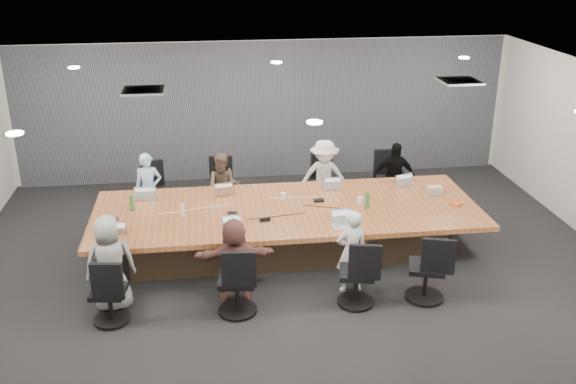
{
  "coord_description": "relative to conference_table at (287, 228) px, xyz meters",
  "views": [
    {
      "loc": [
        -1.22,
        -8.6,
        4.72
      ],
      "look_at": [
        0.0,
        0.4,
        1.05
      ],
      "focal_mm": 40.0,
      "sensor_mm": 36.0,
      "label": 1
    }
  ],
  "objects": [
    {
      "name": "cup_white_far",
      "position": [
        -0.01,
        0.36,
        0.39
      ],
      "size": [
        0.11,
        0.11,
        0.11
      ],
      "primitive_type": "cylinder",
      "rotation": [
        0.0,
        0.0,
        0.31
      ],
      "color": "white",
      "rests_on": "conference_table"
    },
    {
      "name": "conference_table",
      "position": [
        0.0,
        0.0,
        0.0
      ],
      "size": [
        6.0,
        2.2,
        0.74
      ],
      "color": "#493725",
      "rests_on": "ground"
    },
    {
      "name": "chair_4",
      "position": [
        -2.54,
        -1.7,
        -0.03
      ],
      "size": [
        0.57,
        0.57,
        0.74
      ],
      "primitive_type": null,
      "rotation": [
        0.0,
        0.0,
        -0.15
      ],
      "color": "black",
      "rests_on": "ground"
    },
    {
      "name": "laptop_3",
      "position": [
        2.12,
        0.8,
        0.35
      ],
      "size": [
        0.35,
        0.28,
        0.02
      ],
      "primitive_type": "cube",
      "rotation": [
        0.0,
        0.0,
        3.38
      ],
      "color": "#B2B2B7",
      "rests_on": "conference_table"
    },
    {
      "name": "laptop_0",
      "position": [
        -2.22,
        0.8,
        0.35
      ],
      "size": [
        0.36,
        0.25,
        0.02
      ],
      "primitive_type": "cube",
      "rotation": [
        0.0,
        0.0,
        3.1
      ],
      "color": "#B2B2B7",
      "rests_on": "conference_table"
    },
    {
      "name": "chair_2",
      "position": [
        0.84,
        1.7,
        -0.02
      ],
      "size": [
        0.63,
        0.63,
        0.77
      ],
      "primitive_type": null,
      "rotation": [
        0.0,
        0.0,
        3.39
      ],
      "color": "black",
      "rests_on": "ground"
    },
    {
      "name": "person_0",
      "position": [
        -2.22,
        1.35,
        0.24
      ],
      "size": [
        0.48,
        0.33,
        1.28
      ],
      "primitive_type": "imported",
      "rotation": [
        0.0,
        0.0,
        6.33
      ],
      "color": "#99BCE1",
      "rests_on": "ground"
    },
    {
      "name": "person_5",
      "position": [
        -0.9,
        -1.35,
        0.2
      ],
      "size": [
        1.12,
        0.36,
        1.2
      ],
      "primitive_type": "imported",
      "rotation": [
        0.0,
        0.0,
        3.15
      ],
      "color": "brown",
      "rests_on": "ground"
    },
    {
      "name": "laptop_6",
      "position": [
        0.72,
        -0.8,
        0.35
      ],
      "size": [
        0.33,
        0.23,
        0.02
      ],
      "primitive_type": "cube",
      "rotation": [
        0.0,
        0.0,
        0.03
      ],
      "color": "#B2B2B7",
      "rests_on": "conference_table"
    },
    {
      "name": "mug_brown",
      "position": [
        -2.59,
        -0.23,
        0.4
      ],
      "size": [
        0.12,
        0.12,
        0.12
      ],
      "primitive_type": "cylinder",
      "rotation": [
        0.0,
        0.0,
        -0.29
      ],
      "color": "brown",
      "rests_on": "conference_table"
    },
    {
      "name": "person_3",
      "position": [
        2.12,
        1.35,
        0.24
      ],
      "size": [
        0.79,
        0.4,
        1.29
      ],
      "primitive_type": "imported",
      "rotation": [
        0.0,
        0.0,
        6.16
      ],
      "color": "black",
      "rests_on": "ground"
    },
    {
      "name": "canvas_bag",
      "position": [
        2.48,
        0.26,
        0.4
      ],
      "size": [
        0.25,
        0.16,
        0.13
      ],
      "primitive_type": "cube",
      "rotation": [
        0.0,
        0.0,
        -0.03
      ],
      "color": "#B3A290",
      "rests_on": "conference_table"
    },
    {
      "name": "mic_left",
      "position": [
        -0.86,
        -0.12,
        0.35
      ],
      "size": [
        0.15,
        0.1,
        0.03
      ],
      "primitive_type": "cube",
      "rotation": [
        0.0,
        0.0,
        -0.0
      ],
      "color": "black",
      "rests_on": "conference_table"
    },
    {
      "name": "snack_packet",
      "position": [
        2.65,
        -0.24,
        0.36
      ],
      "size": [
        0.19,
        0.2,
        0.04
      ],
      "primitive_type": "cube",
      "rotation": [
        0.0,
        0.0,
        -0.84
      ],
      "color": "#D4481B",
      "rests_on": "conference_table"
    },
    {
      "name": "chair_1",
      "position": [
        -0.94,
        1.7,
        -0.01
      ],
      "size": [
        0.58,
        0.58,
        0.78
      ],
      "primitive_type": null,
      "rotation": [
        0.0,
        0.0,
        3.04
      ],
      "color": "black",
      "rests_on": "ground"
    },
    {
      "name": "laptop_1",
      "position": [
        -0.94,
        0.8,
        0.35
      ],
      "size": [
        0.34,
        0.26,
        0.02
      ],
      "primitive_type": "cube",
      "rotation": [
        0.0,
        0.0,
        3.29
      ],
      "color": "#8C6647",
      "rests_on": "conference_table"
    },
    {
      "name": "mic_right",
      "position": [
        0.54,
        0.2,
        0.35
      ],
      "size": [
        0.16,
        0.11,
        0.03
      ],
      "primitive_type": "cube",
      "rotation": [
        0.0,
        0.0,
        0.03
      ],
      "color": "black",
      "rests_on": "conference_table"
    },
    {
      "name": "person_4",
      "position": [
        -2.54,
        -1.35,
        0.27
      ],
      "size": [
        0.73,
        0.55,
        1.35
      ],
      "primitive_type": "imported",
      "rotation": [
        0.0,
        0.0,
        3.34
      ],
      "color": "gray",
      "rests_on": "ground"
    },
    {
      "name": "chair_6",
      "position": [
        0.72,
        -1.7,
        -0.0
      ],
      "size": [
        0.64,
        0.64,
        0.8
      ],
      "primitive_type": null,
      "rotation": [
        0.0,
        0.0,
        -0.21
      ],
      "color": "black",
      "rests_on": "ground"
    },
    {
      "name": "stapler",
      "position": [
        -0.39,
        -0.45,
        0.37
      ],
      "size": [
        0.16,
        0.07,
        0.06
      ],
      "primitive_type": "cube",
      "rotation": [
        0.0,
        0.0,
        0.2
      ],
      "color": "black",
      "rests_on": "conference_table"
    },
    {
      "name": "chair_5",
      "position": [
        -0.9,
        -1.7,
        0.01
      ],
      "size": [
        0.61,
        0.61,
        0.82
      ],
      "primitive_type": null,
      "rotation": [
        0.0,
        0.0,
        -0.11
      ],
      "color": "black",
      "rests_on": "ground"
    },
    {
      "name": "person_6",
      "position": [
        0.72,
        -1.35,
        0.21
      ],
      "size": [
        0.49,
        0.36,
        1.23
      ],
      "primitive_type": "imported",
      "rotation": [
        0.0,
        0.0,
        3.3
      ],
      "color": "silver",
      "rests_on": "ground"
    },
    {
      "name": "person_2",
      "position": [
        0.84,
        1.35,
        0.29
      ],
      "size": [
        0.92,
        0.56,
        1.39
      ],
      "primitive_type": "imported",
      "rotation": [
        0.0,
        0.0,
        6.24
      ],
      "color": "#BCBCBC",
      "rests_on": "ground"
    },
    {
      "name": "bottle_clear",
      "position": [
        -1.61,
        -0.1,
        0.44
      ],
      "size": [
        0.07,
        0.07,
        0.19
      ],
      "primitive_type": "cylinder",
      "rotation": [
        0.0,
        0.0,
        -0.16
      ],
      "color": "silver",
      "rests_on": "conference_table"
    },
    {
      "name": "cup_white_near",
      "position": [
        1.17,
        0.05,
        0.39
      ],
      "size": [
        0.08,
        0.08,
        0.1
      ],
      "primitive_type": "cylinder",
      "rotation": [
        0.0,
        0.0,
        0.07
      ],
      "color": "white",
      "rests_on": "conference_table"
    },
    {
      "name": "ceiling",
      "position": [
        0.0,
        -0.5,
        2.4
      ],
      "size": [
        10.0,
        8.0,
        0.0
      ],
      "primitive_type": "cube",
      "color": "white",
      "rests_on": "wall_back"
    },
    {
      "name": "laptop_4",
      "position": [
        -2.54,
        -0.8,
        0.35
      ],
      "size": [
        0.32,
        0.23,
        0.02
      ],
      "primitive_type": "cube",
      "rotation": [
        0.0,
        0.0,
        0.09
      ],
      "color": "#8C6647",
      "rests_on": "conference_table"
    },
    {
      "name": "chair_3",
      "position": [
        2.12,
        1.7,
        -0.02
      ],
      "size": [
        0.55,
        0.55,
        0.76
      ],
      "primitive_type": null,
      "rotation": [
        0.0,
        0.0,
        3.07
      ],
      "color": "black",
      "rests_on": "ground"
    },
    {
      "name": "wall_front",
      "position": [
        0.0,
        -4.5,
        1.0
      ],
      "size": [
        10.0,
        0.0,
        2.8
      ],
      "primitive_type": "cube",
      "rotation": [
        -1.57,
        0.0,
        0.0
      ],
      "color": "beige",
      "rests_on": "ground"
    },
    {
      "name": "bottle_green_left",
      "position": [
        -2.39,
        0.23,
        0.46
      ],
      "size": [
        0.08,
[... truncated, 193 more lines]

